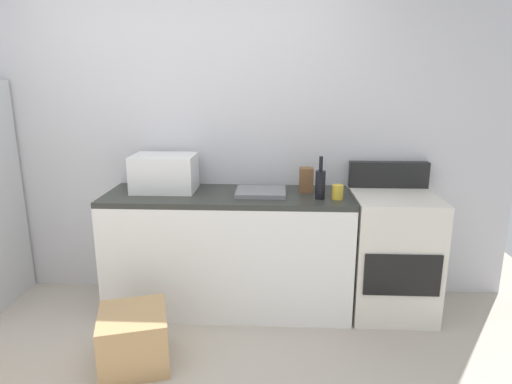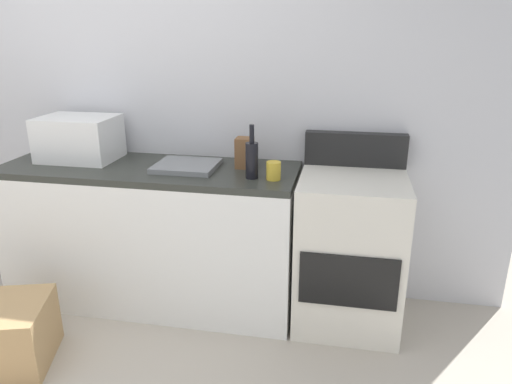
# 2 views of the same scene
# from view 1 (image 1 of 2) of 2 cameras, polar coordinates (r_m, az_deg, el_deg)

# --- Properties ---
(wall_back) EXTENTS (5.00, 0.10, 2.60)m
(wall_back) POSITION_cam_1_polar(r_m,az_deg,el_deg) (3.54, -8.02, 7.55)
(wall_back) COLOR silver
(wall_back) RESTS_ON ground_plane
(kitchen_counter) EXTENTS (1.80, 0.60, 0.90)m
(kitchen_counter) POSITION_cam_1_polar(r_m,az_deg,el_deg) (3.37, -3.56, -7.63)
(kitchen_counter) COLOR white
(kitchen_counter) RESTS_ON ground_plane
(stove_oven) EXTENTS (0.60, 0.61, 1.10)m
(stove_oven) POSITION_cam_1_polar(r_m,az_deg,el_deg) (3.46, 17.13, -7.40)
(stove_oven) COLOR silver
(stove_oven) RESTS_ON ground_plane
(microwave) EXTENTS (0.46, 0.34, 0.27)m
(microwave) POSITION_cam_1_polar(r_m,az_deg,el_deg) (3.36, -11.73, 2.45)
(microwave) COLOR white
(microwave) RESTS_ON kitchen_counter
(sink_basin) EXTENTS (0.36, 0.32, 0.03)m
(sink_basin) POSITION_cam_1_polar(r_m,az_deg,el_deg) (3.22, 0.62, 0.03)
(sink_basin) COLOR slate
(sink_basin) RESTS_ON kitchen_counter
(wine_bottle) EXTENTS (0.07, 0.07, 0.30)m
(wine_bottle) POSITION_cam_1_polar(r_m,az_deg,el_deg) (3.10, 8.32, 1.11)
(wine_bottle) COLOR black
(wine_bottle) RESTS_ON kitchen_counter
(coffee_mug) EXTENTS (0.08, 0.08, 0.10)m
(coffee_mug) POSITION_cam_1_polar(r_m,az_deg,el_deg) (3.12, 10.50, 0.00)
(coffee_mug) COLOR gold
(coffee_mug) RESTS_ON kitchen_counter
(knife_block) EXTENTS (0.10, 0.10, 0.18)m
(knife_block) POSITION_cam_1_polar(r_m,az_deg,el_deg) (3.29, 6.52, 1.58)
(knife_block) COLOR brown
(knife_block) RESTS_ON kitchen_counter
(cardboard_box_large) EXTENTS (0.51, 0.52, 0.34)m
(cardboard_box_large) POSITION_cam_1_polar(r_m,az_deg,el_deg) (2.94, -15.55, -17.80)
(cardboard_box_large) COLOR tan
(cardboard_box_large) RESTS_ON ground_plane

